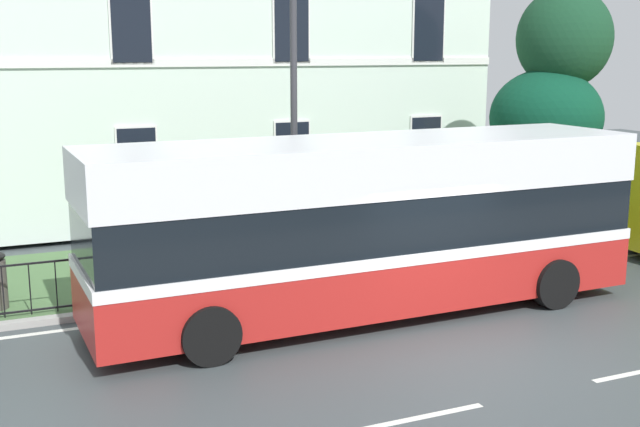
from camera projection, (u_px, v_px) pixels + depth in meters
ground_plane at (438, 334)px, 13.91m from camera, size 60.00×56.00×0.18m
iron_verge_railing at (298, 258)px, 16.43m from camera, size 19.46×0.04×0.97m
evergreen_tree at (552, 135)px, 20.36m from camera, size 3.45×3.45×6.33m
single_decker_bus at (369, 223)px, 14.62m from camera, size 10.34×2.82×3.25m
street_lamp_post at (294, 80)px, 16.20m from camera, size 0.36×0.24×7.21m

